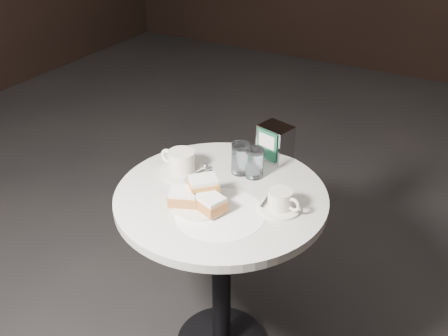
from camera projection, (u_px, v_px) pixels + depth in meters
cafe_table at (221, 240)px, 1.74m from camera, size 0.70×0.70×0.74m
sugar_spill at (220, 213)px, 1.54m from camera, size 0.37×0.37×0.00m
beignet_plate at (199, 198)px, 1.55m from camera, size 0.20×0.20×0.09m
coffee_cup_left at (181, 164)px, 1.72m from camera, size 0.17×0.17×0.08m
coffee_cup_right at (280, 201)px, 1.54m from camera, size 0.15×0.15×0.07m
water_glass_left at (241, 159)px, 1.72m from camera, size 0.08×0.08×0.11m
water_glass_right at (254, 163)px, 1.70m from camera, size 0.07×0.07×0.10m
napkin_dispenser at (275, 142)px, 1.80m from camera, size 0.13×0.12×0.13m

